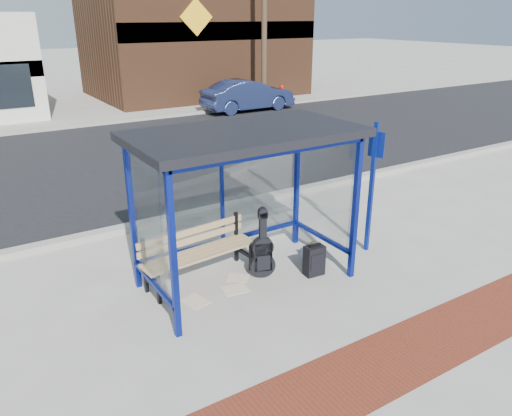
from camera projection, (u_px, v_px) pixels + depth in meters
ground at (247, 281)px, 7.89m from camera, size 120.00×120.00×0.00m
brick_paver_strip at (361, 374)px, 5.84m from camera, size 60.00×1.00×0.01m
curb_near at (173, 218)px, 10.16m from camera, size 60.00×0.25×0.12m
street_asphalt at (102, 162)px, 14.20m from camera, size 60.00×10.00×0.00m
curb_far at (62, 128)px, 18.20m from camera, size 60.00×0.25×0.12m
far_sidewalk at (51, 120)px, 19.72m from camera, size 60.00×4.00×0.01m
bus_shelter at (243, 153)px, 7.19m from camera, size 3.30×1.80×2.42m
storefront_brown at (193, 29)px, 25.27m from camera, size 10.00×7.08×6.40m
utility_pole_east at (264, 9)px, 21.42m from camera, size 1.60×0.24×8.00m
bench at (198, 250)px, 7.77m from camera, size 1.92×0.64×0.89m
guitar_bag at (263, 253)px, 7.88m from camera, size 0.42×0.23×1.11m
suitcase at (314, 261)px, 7.99m from camera, size 0.33×0.23×0.55m
backpack at (315, 253)px, 8.42m from camera, size 0.34×0.32×0.37m
sign_post at (372, 181)px, 8.48m from camera, size 0.13×0.28×2.30m
newspaper_a at (195, 301)px, 7.32m from camera, size 0.39×0.45×0.01m
newspaper_b at (238, 278)px, 7.97m from camera, size 0.43×0.42×0.01m
newspaper_c at (235, 290)px, 7.63m from camera, size 0.42×0.36×0.01m
parked_car at (248, 95)px, 21.43m from camera, size 4.04×1.43×1.33m
fire_hydrant at (282, 92)px, 23.99m from camera, size 0.34×0.23×0.76m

